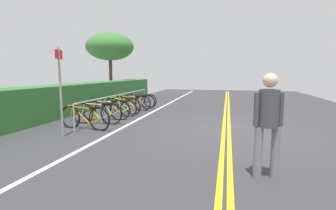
% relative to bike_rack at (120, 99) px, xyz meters
% --- Properties ---
extents(ground_plane, '(36.71, 12.56, 0.05)m').
position_rel_bike_rack_xyz_m(ground_plane, '(-1.98, -4.34, -0.68)').
color(ground_plane, '#353538').
extents(centre_line_yellow_inner, '(33.04, 0.10, 0.00)m').
position_rel_bike_rack_xyz_m(centre_line_yellow_inner, '(-1.98, -4.42, -0.65)').
color(centre_line_yellow_inner, gold).
rests_on(centre_line_yellow_inner, ground_plane).
extents(centre_line_yellow_outer, '(33.04, 0.10, 0.00)m').
position_rel_bike_rack_xyz_m(centre_line_yellow_outer, '(-1.98, -4.26, -0.65)').
color(centre_line_yellow_outer, gold).
rests_on(centre_line_yellow_outer, ground_plane).
extents(bike_lane_stripe_white, '(33.04, 0.12, 0.00)m').
position_rel_bike_rack_xyz_m(bike_lane_stripe_white, '(-1.98, -1.10, -0.65)').
color(bike_lane_stripe_white, white).
rests_on(bike_lane_stripe_white, ground_plane).
extents(bike_rack, '(6.55, 0.05, 0.87)m').
position_rel_bike_rack_xyz_m(bike_rack, '(0.00, 0.00, 0.00)').
color(bike_rack, '#9EA0A5').
rests_on(bike_rack, ground_plane).
extents(bicycle_0, '(0.46, 1.85, 0.78)m').
position_rel_bike_rack_xyz_m(bicycle_0, '(-2.76, -0.05, -0.29)').
color(bicycle_0, black).
rests_on(bicycle_0, ground_plane).
extents(bicycle_1, '(0.46, 1.82, 0.79)m').
position_rel_bike_rack_xyz_m(bicycle_1, '(-1.91, 0.00, -0.28)').
color(bicycle_1, black).
rests_on(bicycle_1, ground_plane).
extents(bicycle_2, '(0.66, 1.67, 0.79)m').
position_rel_bike_rack_xyz_m(bicycle_2, '(-1.21, -0.02, -0.28)').
color(bicycle_2, black).
rests_on(bicycle_2, ground_plane).
extents(bicycle_3, '(0.62, 1.63, 0.71)m').
position_rel_bike_rack_xyz_m(bicycle_3, '(-0.44, -0.03, -0.32)').
color(bicycle_3, black).
rests_on(bicycle_3, ground_plane).
extents(bicycle_4, '(0.46, 1.76, 0.74)m').
position_rel_bike_rack_xyz_m(bicycle_4, '(0.31, 0.03, -0.30)').
color(bicycle_4, black).
rests_on(bicycle_4, ground_plane).
extents(bicycle_5, '(0.56, 1.80, 0.76)m').
position_rel_bike_rack_xyz_m(bicycle_5, '(1.19, -0.04, -0.29)').
color(bicycle_5, black).
rests_on(bicycle_5, ground_plane).
extents(bicycle_6, '(0.61, 1.66, 0.72)m').
position_rel_bike_rack_xyz_m(bicycle_6, '(1.91, -0.09, -0.32)').
color(bicycle_6, black).
rests_on(bicycle_6, ground_plane).
extents(bicycle_7, '(0.46, 1.78, 0.71)m').
position_rel_bike_rack_xyz_m(bicycle_7, '(2.68, 0.02, -0.32)').
color(bicycle_7, black).
rests_on(bicycle_7, ground_plane).
extents(pedestrian, '(0.32, 0.48, 1.75)m').
position_rel_bike_rack_xyz_m(pedestrian, '(-5.40, -5.00, 0.36)').
color(pedestrian, slate).
rests_on(pedestrian, ground_plane).
extents(sign_post_near, '(0.36, 0.09, 2.41)m').
position_rel_bike_rack_xyz_m(sign_post_near, '(-3.74, 0.03, 0.79)').
color(sign_post_near, gray).
rests_on(sign_post_near, ground_plane).
extents(hedge_backdrop, '(15.50, 1.24, 1.25)m').
position_rel_bike_rack_xyz_m(hedge_backdrop, '(1.50, 2.36, -0.03)').
color(hedge_backdrop, '#2D6B30').
rests_on(hedge_backdrop, ground_plane).
extents(tree_mid, '(3.33, 3.33, 4.51)m').
position_rel_bike_rack_xyz_m(tree_mid, '(7.18, 3.82, 2.89)').
color(tree_mid, '#473323').
rests_on(tree_mid, ground_plane).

